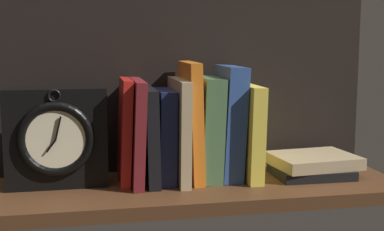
{
  "coord_description": "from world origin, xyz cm",
  "views": [
    {
      "loc": [
        -20.37,
        -98.35,
        27.85
      ],
      "look_at": [
        0.15,
        3.35,
        12.8
      ],
      "focal_mm": 49.9,
      "sensor_mm": 36.0,
      "label": 1
    }
  ],
  "objects_px": {
    "book_maroon_dawkins": "(136,131)",
    "book_black_skeptic": "(149,135)",
    "book_green_romantic": "(208,128)",
    "framed_clock": "(57,138)",
    "book_tan_shortstories": "(179,130)",
    "book_navy_bierce": "(164,136)",
    "book_stack_side": "(313,165)",
    "book_yellow_seinlanguage": "(246,131)",
    "book_red_requiem": "(125,131)",
    "book_orange_pandolfini": "(191,121)",
    "book_blue_modern": "(229,122)"
  },
  "relations": [
    {
      "from": "book_maroon_dawkins",
      "to": "book_black_skeptic",
      "type": "height_order",
      "value": "book_maroon_dawkins"
    },
    {
      "from": "book_black_skeptic",
      "to": "book_navy_bierce",
      "type": "distance_m",
      "value": 0.03
    },
    {
      "from": "book_orange_pandolfini",
      "to": "book_green_romantic",
      "type": "xyz_separation_m",
      "value": [
        0.03,
        0.0,
        -0.02
      ]
    },
    {
      "from": "book_red_requiem",
      "to": "book_yellow_seinlanguage",
      "type": "distance_m",
      "value": 0.24
    },
    {
      "from": "book_maroon_dawkins",
      "to": "book_tan_shortstories",
      "type": "xyz_separation_m",
      "value": [
        0.08,
        0.0,
        -0.0
      ]
    },
    {
      "from": "book_blue_modern",
      "to": "book_yellow_seinlanguage",
      "type": "height_order",
      "value": "book_blue_modern"
    },
    {
      "from": "book_maroon_dawkins",
      "to": "book_stack_side",
      "type": "distance_m",
      "value": 0.37
    },
    {
      "from": "book_navy_bierce",
      "to": "book_green_romantic",
      "type": "bearing_deg",
      "value": 0.0
    },
    {
      "from": "book_navy_bierce",
      "to": "book_tan_shortstories",
      "type": "distance_m",
      "value": 0.03
    },
    {
      "from": "book_maroon_dawkins",
      "to": "book_orange_pandolfini",
      "type": "relative_size",
      "value": 0.86
    },
    {
      "from": "book_navy_bierce",
      "to": "framed_clock",
      "type": "height_order",
      "value": "framed_clock"
    },
    {
      "from": "book_red_requiem",
      "to": "book_yellow_seinlanguage",
      "type": "height_order",
      "value": "book_red_requiem"
    },
    {
      "from": "book_navy_bierce",
      "to": "book_orange_pandolfini",
      "type": "xyz_separation_m",
      "value": [
        0.05,
        0.0,
        0.03
      ]
    },
    {
      "from": "book_orange_pandolfini",
      "to": "book_blue_modern",
      "type": "distance_m",
      "value": 0.08
    },
    {
      "from": "book_red_requiem",
      "to": "book_orange_pandolfini",
      "type": "distance_m",
      "value": 0.13
    },
    {
      "from": "book_red_requiem",
      "to": "book_orange_pandolfini",
      "type": "xyz_separation_m",
      "value": [
        0.13,
        0.0,
        0.02
      ]
    },
    {
      "from": "book_maroon_dawkins",
      "to": "book_blue_modern",
      "type": "height_order",
      "value": "book_blue_modern"
    },
    {
      "from": "book_black_skeptic",
      "to": "book_green_romantic",
      "type": "height_order",
      "value": "book_green_romantic"
    },
    {
      "from": "book_red_requiem",
      "to": "book_navy_bierce",
      "type": "height_order",
      "value": "book_red_requiem"
    },
    {
      "from": "book_black_skeptic",
      "to": "book_orange_pandolfini",
      "type": "distance_m",
      "value": 0.09
    },
    {
      "from": "book_navy_bierce",
      "to": "book_yellow_seinlanguage",
      "type": "bearing_deg",
      "value": 0.0
    },
    {
      "from": "book_maroon_dawkins",
      "to": "book_yellow_seinlanguage",
      "type": "bearing_deg",
      "value": 0.0
    },
    {
      "from": "book_yellow_seinlanguage",
      "to": "book_stack_side",
      "type": "xyz_separation_m",
      "value": [
        0.14,
        -0.02,
        -0.07
      ]
    },
    {
      "from": "book_maroon_dawkins",
      "to": "book_green_romantic",
      "type": "distance_m",
      "value": 0.14
    },
    {
      "from": "book_orange_pandolfini",
      "to": "book_yellow_seinlanguage",
      "type": "height_order",
      "value": "book_orange_pandolfini"
    },
    {
      "from": "book_tan_shortstories",
      "to": "book_green_romantic",
      "type": "xyz_separation_m",
      "value": [
        0.06,
        0.0,
        0.0
      ]
    },
    {
      "from": "book_tan_shortstories",
      "to": "framed_clock",
      "type": "xyz_separation_m",
      "value": [
        -0.23,
        -0.01,
        -0.01
      ]
    },
    {
      "from": "book_green_romantic",
      "to": "book_yellow_seinlanguage",
      "type": "bearing_deg",
      "value": 0.0
    },
    {
      "from": "book_navy_bierce",
      "to": "book_tan_shortstories",
      "type": "bearing_deg",
      "value": 0.0
    },
    {
      "from": "book_yellow_seinlanguage",
      "to": "framed_clock",
      "type": "relative_size",
      "value": 1.0
    },
    {
      "from": "book_navy_bierce",
      "to": "book_orange_pandolfini",
      "type": "height_order",
      "value": "book_orange_pandolfini"
    },
    {
      "from": "book_tan_shortstories",
      "to": "book_yellow_seinlanguage",
      "type": "relative_size",
      "value": 1.07
    },
    {
      "from": "book_red_requiem",
      "to": "framed_clock",
      "type": "bearing_deg",
      "value": -176.74
    },
    {
      "from": "book_yellow_seinlanguage",
      "to": "book_red_requiem",
      "type": "bearing_deg",
      "value": 180.0
    },
    {
      "from": "book_black_skeptic",
      "to": "book_orange_pandolfini",
      "type": "height_order",
      "value": "book_orange_pandolfini"
    },
    {
      "from": "book_maroon_dawkins",
      "to": "book_black_skeptic",
      "type": "distance_m",
      "value": 0.03
    },
    {
      "from": "book_black_skeptic",
      "to": "book_orange_pandolfini",
      "type": "bearing_deg",
      "value": 0.0
    },
    {
      "from": "book_navy_bierce",
      "to": "book_stack_side",
      "type": "distance_m",
      "value": 0.31
    },
    {
      "from": "book_tan_shortstories",
      "to": "book_yellow_seinlanguage",
      "type": "height_order",
      "value": "book_tan_shortstories"
    },
    {
      "from": "book_red_requiem",
      "to": "book_navy_bierce",
      "type": "relative_size",
      "value": 1.12
    },
    {
      "from": "book_green_romantic",
      "to": "framed_clock",
      "type": "bearing_deg",
      "value": -178.57
    },
    {
      "from": "book_orange_pandolfini",
      "to": "framed_clock",
      "type": "xyz_separation_m",
      "value": [
        -0.26,
        -0.01,
        -0.02
      ]
    },
    {
      "from": "book_red_requiem",
      "to": "book_maroon_dawkins",
      "type": "height_order",
      "value": "book_red_requiem"
    },
    {
      "from": "book_maroon_dawkins",
      "to": "book_yellow_seinlanguage",
      "type": "distance_m",
      "value": 0.22
    },
    {
      "from": "book_tan_shortstories",
      "to": "book_orange_pandolfini",
      "type": "distance_m",
      "value": 0.03
    },
    {
      "from": "book_blue_modern",
      "to": "book_orange_pandolfini",
      "type": "bearing_deg",
      "value": 180.0
    },
    {
      "from": "book_red_requiem",
      "to": "book_navy_bierce",
      "type": "bearing_deg",
      "value": 0.0
    },
    {
      "from": "book_maroon_dawkins",
      "to": "book_orange_pandolfini",
      "type": "height_order",
      "value": "book_orange_pandolfini"
    },
    {
      "from": "book_tan_shortstories",
      "to": "book_yellow_seinlanguage",
      "type": "distance_m",
      "value": 0.14
    },
    {
      "from": "book_navy_bierce",
      "to": "book_green_romantic",
      "type": "relative_size",
      "value": 0.89
    }
  ]
}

